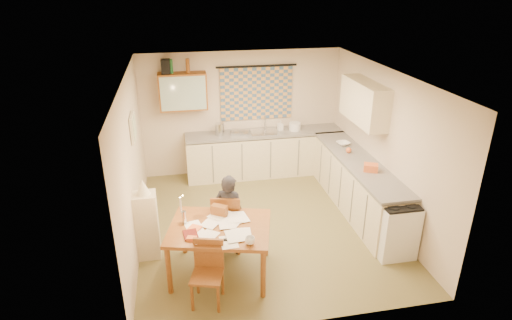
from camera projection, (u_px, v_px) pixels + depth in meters
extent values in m
cube|color=brown|center=(264.00, 225.00, 7.14)|extent=(4.00, 4.50, 0.02)
cube|color=white|center=(266.00, 74.00, 6.15)|extent=(4.00, 4.50, 0.02)
cube|color=beige|center=(242.00, 113.00, 8.68)|extent=(4.00, 0.02, 2.50)
cube|color=beige|center=(309.00, 234.00, 4.61)|extent=(4.00, 0.02, 2.50)
cube|color=beige|center=(132.00, 165.00, 6.29)|extent=(0.02, 4.50, 2.50)
cube|color=beige|center=(385.00, 146.00, 7.00)|extent=(0.02, 4.50, 2.50)
cube|color=#3A5B80|center=(256.00, 94.00, 8.54)|extent=(1.45, 0.03, 1.05)
cylinder|color=black|center=(257.00, 66.00, 8.30)|extent=(1.60, 0.04, 0.04)
cube|color=brown|center=(183.00, 91.00, 8.10)|extent=(0.90, 0.34, 0.70)
cube|color=#99B2A5|center=(183.00, 94.00, 7.95)|extent=(0.84, 0.02, 0.64)
cube|color=beige|center=(364.00, 102.00, 7.22)|extent=(0.34, 1.30, 0.70)
cube|color=beige|center=(133.00, 127.00, 6.48)|extent=(0.04, 0.50, 0.40)
cube|color=silver|center=(135.00, 127.00, 6.49)|extent=(0.01, 0.42, 0.32)
cube|color=beige|center=(267.00, 154.00, 8.81)|extent=(3.30, 0.60, 0.86)
cube|color=#63615E|center=(268.00, 133.00, 8.63)|extent=(3.30, 0.62, 0.04)
cube|color=beige|center=(356.00, 186.00, 7.48)|extent=(0.60, 2.95, 0.86)
cube|color=#63615E|center=(359.00, 161.00, 7.30)|extent=(0.62, 2.95, 0.04)
cube|color=white|center=(394.00, 229.00, 6.26)|extent=(0.55, 0.55, 0.82)
cube|color=black|center=(398.00, 203.00, 6.09)|extent=(0.52, 0.52, 0.03)
cube|color=silver|center=(264.00, 134.00, 8.62)|extent=(0.57, 0.48, 0.10)
cylinder|color=silver|center=(265.00, 123.00, 8.72)|extent=(0.03, 0.03, 0.28)
cube|color=silver|center=(240.00, 132.00, 8.51)|extent=(0.41, 0.37, 0.06)
cylinder|color=silver|center=(220.00, 129.00, 8.40)|extent=(0.20, 0.20, 0.24)
cylinder|color=white|center=(295.00, 126.00, 8.68)|extent=(0.26, 0.26, 0.16)
imported|color=white|center=(280.00, 125.00, 8.67)|extent=(0.15, 0.15, 0.21)
imported|color=white|center=(343.00, 143.00, 7.94)|extent=(0.33, 0.33, 0.06)
cube|color=orange|center=(371.00, 168.00, 6.86)|extent=(0.27, 0.24, 0.12)
sphere|color=orange|center=(349.00, 150.00, 7.58)|extent=(0.10, 0.10, 0.10)
cube|color=black|center=(166.00, 66.00, 7.86)|extent=(0.17, 0.21, 0.26)
cylinder|color=#195926|center=(171.00, 66.00, 7.88)|extent=(0.08, 0.08, 0.26)
cylinder|color=brown|center=(188.00, 66.00, 7.93)|extent=(0.08, 0.08, 0.26)
cube|color=brown|center=(220.00, 228.00, 5.69)|extent=(1.54, 1.31, 0.05)
cube|color=brown|center=(228.00, 221.00, 6.36)|extent=(0.51, 0.51, 0.04)
cube|color=brown|center=(226.00, 213.00, 6.09)|extent=(0.42, 0.14, 0.46)
cube|color=brown|center=(207.00, 276.00, 5.27)|extent=(0.47, 0.47, 0.04)
cube|color=brown|center=(209.00, 253.00, 5.34)|extent=(0.37, 0.14, 0.41)
imported|color=black|center=(229.00, 214.00, 6.22)|extent=(0.71, 0.69, 1.25)
cube|color=beige|center=(147.00, 225.00, 6.15)|extent=(0.32, 0.30, 1.02)
cone|color=beige|center=(143.00, 187.00, 5.90)|extent=(0.20, 0.20, 0.22)
cube|color=brown|center=(219.00, 211.00, 5.90)|extent=(0.24, 0.20, 0.16)
imported|color=white|center=(250.00, 241.00, 5.29)|extent=(0.23, 0.23, 0.10)
imported|color=maroon|center=(184.00, 236.00, 5.45)|extent=(0.23, 0.28, 0.02)
imported|color=orange|center=(188.00, 228.00, 5.63)|extent=(0.36, 0.37, 0.02)
cube|color=orange|center=(192.00, 239.00, 5.38)|extent=(0.14, 0.11, 0.04)
cube|color=black|center=(229.00, 240.00, 5.38)|extent=(0.13, 0.05, 0.02)
cylinder|color=silver|center=(184.00, 217.00, 5.72)|extent=(0.08, 0.08, 0.18)
cylinder|color=white|center=(181.00, 205.00, 5.63)|extent=(0.03, 0.03, 0.22)
sphere|color=#FFCC66|center=(183.00, 196.00, 5.60)|extent=(0.02, 0.02, 0.02)
cube|color=white|center=(194.00, 227.00, 5.67)|extent=(0.27, 0.34, 0.00)
cube|color=white|center=(229.00, 242.00, 5.34)|extent=(0.22, 0.31, 0.00)
cube|color=white|center=(208.00, 236.00, 5.45)|extent=(0.35, 0.36, 0.00)
cube|color=white|center=(221.00, 219.00, 5.84)|extent=(0.32, 0.36, 0.00)
cube|color=white|center=(243.00, 234.00, 5.50)|extent=(0.23, 0.31, 0.00)
cube|color=white|center=(203.00, 237.00, 5.43)|extent=(0.22, 0.30, 0.00)
cube|color=white|center=(232.00, 223.00, 5.74)|extent=(0.34, 0.36, 0.00)
cube|color=white|center=(240.00, 217.00, 5.87)|extent=(0.26, 0.33, 0.00)
cube|color=white|center=(211.00, 222.00, 5.74)|extent=(0.35, 0.36, 0.00)
cube|color=white|center=(226.00, 223.00, 5.73)|extent=(0.21, 0.30, 0.00)
cube|color=white|center=(234.00, 236.00, 5.45)|extent=(0.23, 0.31, 0.00)
cube|color=white|center=(235.00, 217.00, 5.86)|extent=(0.24, 0.32, 0.00)
cube|color=white|center=(219.00, 214.00, 5.93)|extent=(0.35, 0.36, 0.00)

